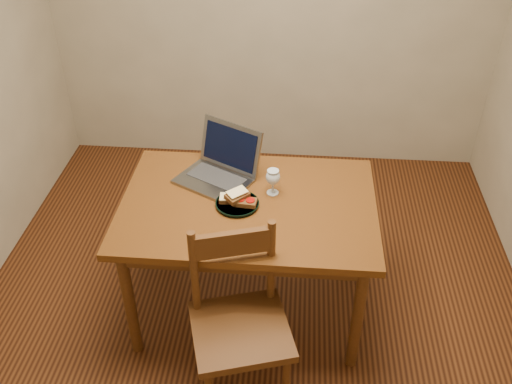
# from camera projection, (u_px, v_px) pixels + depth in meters

# --- Properties ---
(floor) EXTENTS (3.20, 3.20, 0.02)m
(floor) POSITION_uv_depth(u_px,v_px,m) (253.00, 299.00, 3.38)
(floor) COLOR black
(floor) RESTS_ON ground
(table) EXTENTS (1.30, 0.90, 0.74)m
(table) POSITION_uv_depth(u_px,v_px,m) (248.00, 216.00, 2.95)
(table) COLOR #421F0B
(table) RESTS_ON floor
(chair) EXTENTS (0.54, 0.52, 0.47)m
(chair) POSITION_uv_depth(u_px,v_px,m) (239.00, 318.00, 2.59)
(chair) COLOR #41240D
(chair) RESTS_ON floor
(plate) EXTENTS (0.22, 0.22, 0.02)m
(plate) POSITION_uv_depth(u_px,v_px,m) (237.00, 204.00, 2.88)
(plate) COLOR black
(plate) RESTS_ON table
(sandwich_cheese) EXTENTS (0.11, 0.07, 0.03)m
(sandwich_cheese) POSITION_uv_depth(u_px,v_px,m) (230.00, 198.00, 2.87)
(sandwich_cheese) COLOR #381E0C
(sandwich_cheese) RESTS_ON plate
(sandwich_tomato) EXTENTS (0.12, 0.08, 0.03)m
(sandwich_tomato) POSITION_uv_depth(u_px,v_px,m) (245.00, 201.00, 2.85)
(sandwich_tomato) COLOR #381E0C
(sandwich_tomato) RESTS_ON plate
(sandwich_top) EXTENTS (0.13, 0.13, 0.04)m
(sandwich_top) POSITION_uv_depth(u_px,v_px,m) (237.00, 195.00, 2.85)
(sandwich_top) COLOR #381E0C
(sandwich_top) RESTS_ON plate
(milk_glass) EXTENTS (0.07, 0.07, 0.14)m
(milk_glass) POSITION_uv_depth(u_px,v_px,m) (273.00, 182.00, 2.92)
(milk_glass) COLOR white
(milk_glass) RESTS_ON table
(laptop) EXTENTS (0.49, 0.48, 0.27)m
(laptop) POSITION_uv_depth(u_px,v_px,m) (221.00, 165.00, 3.05)
(laptop) COLOR slate
(laptop) RESTS_ON table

